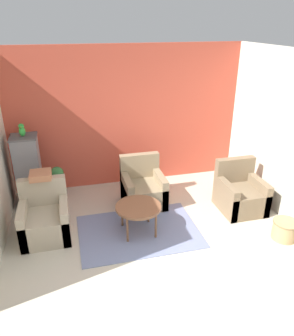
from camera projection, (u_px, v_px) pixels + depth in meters
The scene contains 13 objects.
ground_plane at pixel (175, 280), 4.35m from camera, with size 20.00×20.00×0.00m, color beige.
wall_back_accent at pixel (128, 117), 6.49m from camera, with size 4.72×0.06×2.77m.
wall_right at pixel (278, 132), 5.64m from camera, with size 0.06×3.06×2.77m.
area_rug at pixel (139, 231), 5.35m from camera, with size 1.92×1.36×0.01m.
coffee_table at pixel (138, 208), 5.17m from camera, with size 0.73×0.73×0.49m.
armchair_left at pixel (45, 220), 5.15m from camera, with size 0.74×0.78×0.89m.
armchair_right at pixel (240, 195), 5.89m from camera, with size 0.74×0.78×0.89m.
armchair_middle at pixel (143, 189), 6.07m from camera, with size 0.74×0.78×0.89m.
birdcage at pixel (29, 171), 5.93m from camera, with size 0.45×0.45×1.32m.
parrot at pixel (22, 130), 5.62m from camera, with size 0.11×0.20×0.23m.
potted_plant at pixel (58, 181), 6.17m from camera, with size 0.27×0.25×0.67m.
wicker_basket at pixel (285, 229), 5.13m from camera, with size 0.40×0.40×0.30m.
throw_pillow at pixel (40, 175), 5.13m from camera, with size 0.33×0.33×0.10m.
Camera 1 is at (-1.19, -3.14, 3.17)m, focal length 35.00 mm.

